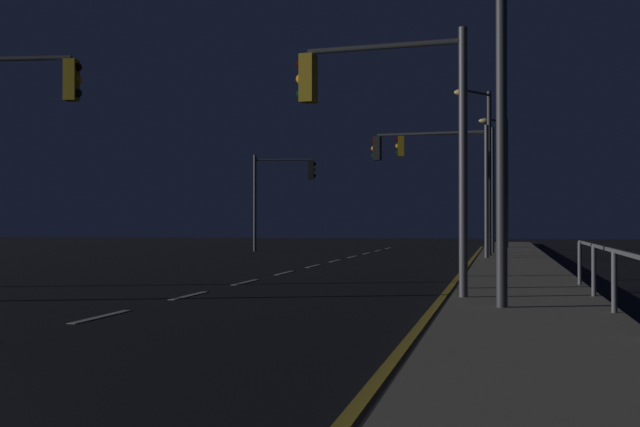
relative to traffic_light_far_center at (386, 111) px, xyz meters
name	(u,v)px	position (x,y,z in m)	size (l,w,h in m)	color
ground_plane	(251,281)	(-4.15, 5.00, -3.64)	(112.00, 112.00, 0.00)	black
sidewalk_right	(521,282)	(2.61, 5.00, -3.57)	(2.76, 77.00, 0.14)	gray
lane_markings_center	(285,273)	(-4.15, 8.50, -3.63)	(0.14, 50.00, 0.01)	silver
lane_edge_line	(462,272)	(0.97, 10.00, -3.63)	(0.14, 53.00, 0.01)	gold
traffic_light_far_center	(386,111)	(0.00, 0.00, 0.00)	(3.37, 0.72, 4.99)	#4C4C51
traffic_light_mid_right	(282,184)	(-8.82, 26.42, -0.19)	(3.19, 0.66, 4.93)	#38383D
traffic_light_near_right	(450,164)	(-0.08, 22.47, 0.43)	(4.35, 0.59, 5.55)	#38383D
traffic_light_overhead_east	(14,122)	(-8.93, 1.78, 0.22)	(2.87, 0.51, 5.56)	#38383D
traffic_light_mid_left	(433,164)	(-0.46, 17.58, 0.13)	(4.63, 0.83, 5.08)	#4C4C51
street_lamp_across_street	(502,169)	(2.18, 30.21, 0.67)	(1.49, 2.10, 6.81)	#4C4C51
street_lamp_mid_block	(484,154)	(1.44, 19.07, 0.59)	(1.41, 2.02, 6.68)	#38383D
street_lamp_corner	(483,26)	(1.87, -2.16, 1.06)	(1.95, 1.04, 7.61)	#38383D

